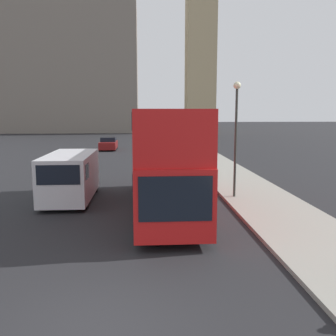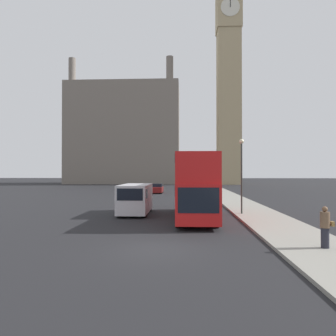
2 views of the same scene
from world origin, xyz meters
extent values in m
plane|color=black|center=(0.00, 0.00, 0.00)|extent=(300.00, 300.00, 0.00)
cube|color=gray|center=(6.83, 0.00, 0.07)|extent=(3.66, 120.00, 0.15)
cube|color=tan|center=(12.79, 70.89, 19.84)|extent=(5.78, 5.78, 39.69)
cube|color=tan|center=(12.79, 70.89, 44.45)|extent=(6.24, 6.24, 9.52)
cylinder|color=silver|center=(12.79, 67.71, 44.45)|extent=(4.74, 0.12, 4.74)
cube|color=black|center=(12.79, 67.63, 45.28)|extent=(0.16, 0.06, 1.90)
cube|color=slate|center=(-15.25, 76.41, 13.54)|extent=(30.14, 15.13, 27.08)
cylinder|color=slate|center=(-28.06, 69.98, 30.05)|extent=(1.82, 1.82, 5.96)
cylinder|color=slate|center=(-2.44, 69.98, 30.05)|extent=(1.82, 1.82, 5.96)
cube|color=red|center=(1.99, 9.25, 1.48)|extent=(2.56, 10.90, 2.34)
cube|color=red|center=(1.99, 9.25, 3.55)|extent=(2.56, 10.68, 1.81)
cube|color=black|center=(1.99, 9.25, 2.22)|extent=(2.60, 10.47, 0.55)
cube|color=black|center=(1.99, 9.25, 4.08)|extent=(2.60, 10.25, 0.55)
cube|color=black|center=(1.99, 3.78, 1.76)|extent=(2.26, 0.03, 1.40)
cylinder|color=black|center=(1.07, 5.43, 0.56)|extent=(0.72, 1.12, 1.12)
cylinder|color=black|center=(2.91, 5.43, 0.56)|extent=(0.72, 1.12, 1.12)
cylinder|color=black|center=(1.07, 13.07, 0.56)|extent=(0.72, 1.12, 1.12)
cylinder|color=black|center=(2.91, 13.07, 0.56)|extent=(0.72, 1.12, 1.12)
cube|color=silver|center=(-2.58, 11.29, 1.25)|extent=(2.16, 5.28, 2.12)
cube|color=black|center=(-2.58, 8.64, 1.72)|extent=(1.83, 0.02, 0.85)
cube|color=black|center=(-2.58, 9.58, 1.72)|extent=(2.19, 0.95, 0.68)
cylinder|color=black|center=(-3.39, 9.50, 0.34)|extent=(0.54, 0.69, 0.69)
cylinder|color=black|center=(-1.77, 9.50, 0.34)|extent=(0.54, 0.69, 0.69)
cylinder|color=black|center=(-3.39, 13.09, 0.34)|extent=(0.54, 0.69, 0.69)
cylinder|color=black|center=(-1.77, 13.09, 0.34)|extent=(0.54, 0.69, 0.69)
cylinder|color=#23232D|center=(7.07, -0.16, 0.57)|extent=(0.33, 0.33, 0.84)
cylinder|color=brown|center=(7.07, -0.16, 1.32)|extent=(0.38, 0.38, 0.66)
sphere|color=brown|center=(7.07, -0.16, 1.76)|extent=(0.23, 0.23, 0.23)
cube|color=olive|center=(7.36, -0.16, 1.15)|extent=(0.12, 0.24, 0.20)
cylinder|color=#2D332D|center=(5.57, 10.92, 2.79)|extent=(0.12, 0.12, 5.29)
sphere|color=beige|center=(5.57, 10.92, 5.62)|extent=(0.36, 0.36, 0.36)
cube|color=maroon|center=(-2.98, 35.99, 0.56)|extent=(1.84, 4.27, 0.79)
cube|color=black|center=(-2.98, 36.10, 1.21)|extent=(1.66, 2.05, 0.50)
cylinder|color=black|center=(-3.70, 34.63, 0.34)|extent=(0.41, 0.68, 0.68)
cylinder|color=black|center=(-2.26, 34.63, 0.34)|extent=(0.41, 0.68, 0.68)
cylinder|color=black|center=(-3.70, 37.36, 0.34)|extent=(0.41, 0.68, 0.68)
cylinder|color=black|center=(-2.26, 37.36, 0.34)|extent=(0.41, 0.68, 0.68)
camera|label=1|loc=(1.04, -7.20, 4.38)|focal=40.00mm
camera|label=2|loc=(1.20, -14.09, 3.33)|focal=35.00mm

